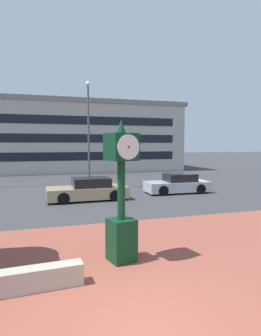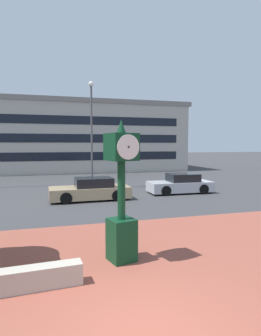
{
  "view_description": "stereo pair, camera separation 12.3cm",
  "coord_description": "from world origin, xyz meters",
  "px_view_note": "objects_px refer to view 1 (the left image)",
  "views": [
    {
      "loc": [
        -1.66,
        -4.39,
        3.2
      ],
      "look_at": [
        0.57,
        2.89,
        2.58
      ],
      "focal_mm": 30.89,
      "sensor_mm": 36.0,
      "label": 1
    },
    {
      "loc": [
        -1.54,
        -4.42,
        3.2
      ],
      "look_at": [
        0.57,
        2.89,
        2.58
      ],
      "focal_mm": 30.89,
      "sensor_mm": 36.0,
      "label": 2
    }
  ],
  "objects_px": {
    "car_street_near": "(88,190)",
    "street_lamp_post": "(88,125)",
    "car_street_mid": "(178,184)",
    "civic_building": "(48,137)",
    "street_clock": "(121,197)"
  },
  "relations": [
    {
      "from": "civic_building",
      "to": "street_lamp_post",
      "type": "distance_m",
      "value": 17.31
    },
    {
      "from": "car_street_near",
      "to": "car_street_mid",
      "type": "height_order",
      "value": "same"
    },
    {
      "from": "car_street_near",
      "to": "civic_building",
      "type": "bearing_deg",
      "value": 3.81
    },
    {
      "from": "car_street_mid",
      "to": "car_street_near",
      "type": "bearing_deg",
      "value": 98.67
    },
    {
      "from": "civic_building",
      "to": "car_street_mid",
      "type": "bearing_deg",
      "value": -69.32
    },
    {
      "from": "civic_building",
      "to": "street_lamp_post",
      "type": "bearing_deg",
      "value": -81.72
    },
    {
      "from": "street_clock",
      "to": "car_street_near",
      "type": "relative_size",
      "value": 0.84
    },
    {
      "from": "car_street_near",
      "to": "civic_building",
      "type": "height_order",
      "value": "civic_building"
    },
    {
      "from": "civic_building",
      "to": "street_lamp_post",
      "type": "height_order",
      "value": "civic_building"
    },
    {
      "from": "car_street_mid",
      "to": "civic_building",
      "type": "distance_m",
      "value": 22.4
    },
    {
      "from": "street_clock",
      "to": "car_street_near",
      "type": "height_order",
      "value": "street_clock"
    },
    {
      "from": "car_street_near",
      "to": "civic_building",
      "type": "relative_size",
      "value": 0.14
    },
    {
      "from": "car_street_near",
      "to": "street_lamp_post",
      "type": "bearing_deg",
      "value": -10.52
    },
    {
      "from": "car_street_near",
      "to": "car_street_mid",
      "type": "xyz_separation_m",
      "value": [
        6.05,
        0.72,
        -0.0
      ]
    },
    {
      "from": "car_street_near",
      "to": "street_lamp_post",
      "type": "height_order",
      "value": "street_lamp_post"
    }
  ]
}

